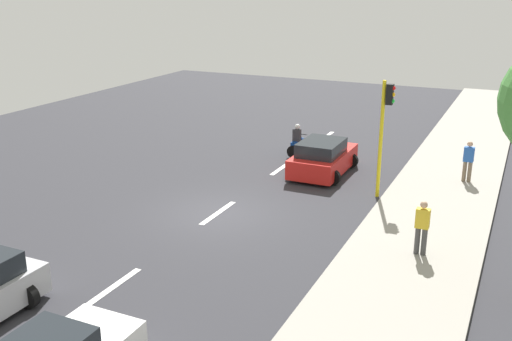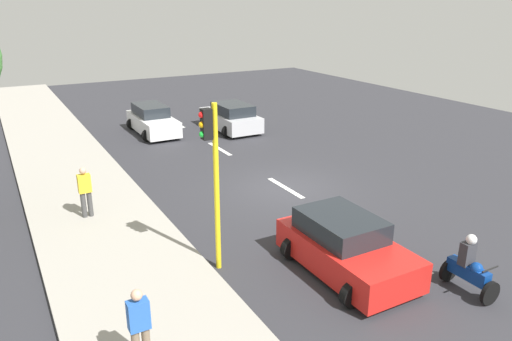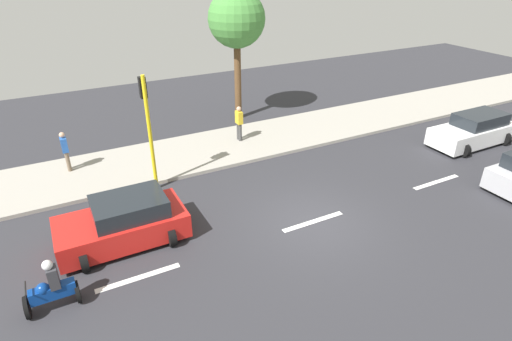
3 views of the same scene
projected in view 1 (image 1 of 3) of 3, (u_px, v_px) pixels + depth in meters
name	position (u px, v px, depth m)	size (l,w,h in m)	color
ground_plane	(218.00, 214.00, 21.29)	(40.00, 60.00, 0.10)	#2D2D33
sidewalk	(416.00, 246.00, 18.42)	(4.00, 60.00, 0.15)	#9E998E
lane_stripe_north	(112.00, 288.00, 16.10)	(0.20, 2.40, 0.01)	white
lane_stripe_mid	(218.00, 213.00, 21.27)	(0.20, 2.40, 0.01)	white
lane_stripe_south	(282.00, 167.00, 26.44)	(0.20, 2.40, 0.01)	white
lane_stripe_far_south	(326.00, 137.00, 31.62)	(0.20, 2.40, 0.01)	white
car_red	(323.00, 158.00, 25.39)	(2.36, 3.93, 1.52)	red
motorcycle	(298.00, 142.00, 28.17)	(0.60, 1.30, 1.53)	black
pedestrian_near_signal	(468.00, 160.00, 23.89)	(0.40, 0.24, 1.69)	#72604C
pedestrian_by_tree	(422.00, 226.00, 17.48)	(0.40, 0.24, 1.69)	#3F3F3F
traffic_light_corner	(384.00, 123.00, 21.99)	(0.49, 0.24, 4.50)	yellow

